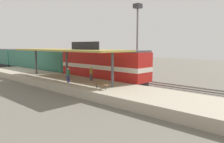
{
  "coord_description": "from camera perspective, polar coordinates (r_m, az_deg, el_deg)",
  "views": [
    {
      "loc": [
        -20.77,
        -23.36,
        5.17
      ],
      "look_at": [
        -1.38,
        -4.86,
        2.0
      ],
      "focal_mm": 35.34,
      "sensor_mm": 36.0,
      "label": 1
    }
  ],
  "objects": [
    {
      "name": "light_mast",
      "position": [
        35.99,
        6.6,
        11.85
      ],
      "size": [
        1.1,
        1.1,
        11.7
      ],
      "color": "slate",
      "rests_on": "ground"
    },
    {
      "name": "person_waiting",
      "position": [
        26.93,
        -5.43,
        -0.36
      ],
      "size": [
        0.34,
        0.34,
        1.71
      ],
      "color": "#4C4C51",
      "rests_on": "platform"
    },
    {
      "name": "station_canopy",
      "position": [
        28.34,
        -11.6,
        5.32
      ],
      "size": [
        5.2,
        18.0,
        4.7
      ],
      "color": "#47474C",
      "rests_on": "platform"
    },
    {
      "name": "track_far",
      "position": [
        34.87,
        1.0,
        -1.73
      ],
      "size": [
        3.2,
        110.0,
        0.16
      ],
      "color": "#565249",
      "rests_on": "ground"
    },
    {
      "name": "freight_car",
      "position": [
        39.81,
        -6.6,
        2.1
      ],
      "size": [
        2.8,
        12.0,
        3.54
      ],
      "color": "#28282D",
      "rests_on": "track_far"
    },
    {
      "name": "person_walking",
      "position": [
        25.95,
        -11.24,
        -0.72
      ],
      "size": [
        0.34,
        0.34,
        1.71
      ],
      "color": "navy",
      "rests_on": "platform"
    },
    {
      "name": "passenger_carriage_front",
      "position": [
        44.89,
        -18.72,
        2.75
      ],
      "size": [
        2.9,
        20.0,
        4.24
      ],
      "color": "#28282D",
      "rests_on": "track_near"
    },
    {
      "name": "track_near",
      "position": [
        31.68,
        -4.66,
        -2.61
      ],
      "size": [
        3.2,
        110.0,
        0.16
      ],
      "color": "#565249",
      "rests_on": "ground"
    },
    {
      "name": "ground_plane",
      "position": [
        33.03,
        -2.06,
        -2.26
      ],
      "size": [
        120.0,
        120.0,
        0.0
      ],
      "primitive_type": "plane",
      "color": "#666056"
    },
    {
      "name": "locomotive",
      "position": [
        30.16,
        -2.59,
        1.49
      ],
      "size": [
        2.93,
        14.43,
        4.44
      ],
      "color": "#28282D",
      "rests_on": "track_near"
    },
    {
      "name": "platform_bench",
      "position": [
        21.81,
        -2.84,
        -3.37
      ],
      "size": [
        0.44,
        1.7,
        0.5
      ],
      "color": "#333338",
      "rests_on": "platform"
    },
    {
      "name": "platform",
      "position": [
        28.8,
        -11.52,
        -2.82
      ],
      "size": [
        6.0,
        44.0,
        0.9
      ],
      "primitive_type": "cube",
      "color": "#A89E89",
      "rests_on": "ground"
    }
  ]
}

